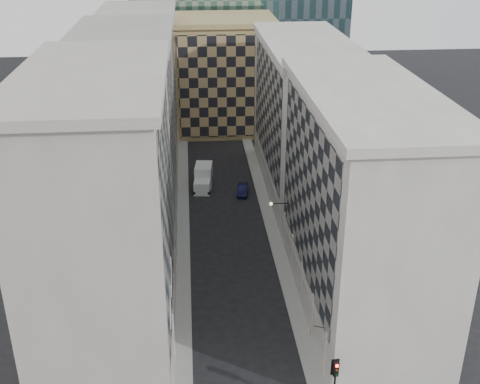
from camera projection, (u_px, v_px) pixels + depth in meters
sidewalk_west at (183, 232)px, 70.41m from camera, size 1.50×100.00×0.15m
sidewalk_east at (272, 228)px, 71.24m from camera, size 1.50×100.00×0.15m
bldg_left_a at (107, 218)px, 47.86m from camera, size 10.80×22.80×23.70m
bldg_left_b at (129, 134)px, 67.97m from camera, size 10.80×22.80×22.70m
bldg_left_c at (142, 87)px, 88.08m from camera, size 10.80×22.80×21.70m
bldg_right_a at (359, 203)px, 53.82m from camera, size 10.80×26.80×20.70m
bldg_right_b at (304, 117)px, 78.44m from camera, size 10.80×28.80×19.70m
tan_block at (224, 74)px, 101.34m from camera, size 16.80×14.80×18.80m
flagpoles_left at (171, 291)px, 45.33m from camera, size 0.10×6.33×2.33m
bracket_lamp at (273, 204)px, 63.17m from camera, size 1.98×0.36×0.36m
traffic_light at (335, 376)px, 43.23m from camera, size 0.61×0.53×4.87m
box_truck at (203, 178)px, 81.56m from camera, size 2.82×5.65×2.98m
dark_car at (242, 190)px, 79.85m from camera, size 1.82×3.92×1.24m
shop_sign at (311, 331)px, 47.60m from camera, size 1.25×0.67×0.78m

